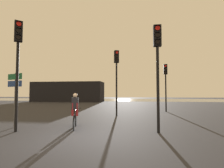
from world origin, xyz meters
name	(u,v)px	position (x,y,z in m)	size (l,w,h in m)	color
ground_plane	(78,140)	(0.00, 0.00, 0.00)	(120.00, 120.00, 0.00)	#28282D
water_strip	(128,100)	(0.00, 35.77, 0.00)	(80.00, 16.00, 0.01)	slate
distant_building	(68,92)	(-10.91, 25.77, 1.85)	(13.30, 4.00, 3.69)	black
traffic_light_far_right	(166,78)	(4.60, 9.97, 2.92)	(0.34, 0.36, 4.19)	black
traffic_light_near_right	(158,57)	(2.93, 1.48, 3.12)	(0.33, 0.34, 4.49)	black
traffic_light_near_left	(18,55)	(-3.01, 0.85, 3.28)	(0.41, 0.42, 4.75)	black
traffic_light_center	(117,70)	(0.61, 6.54, 3.26)	(0.39, 0.41, 4.72)	black
direction_sign_post	(15,90)	(-3.69, 1.63, 1.79)	(1.03, 0.44, 2.60)	slate
cyclist	(75,110)	(-0.79, 1.87, 0.82)	(0.59, 1.66, 1.62)	black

